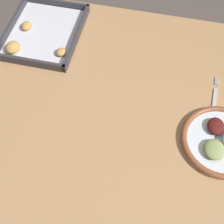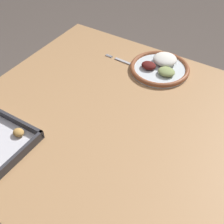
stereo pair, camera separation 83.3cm
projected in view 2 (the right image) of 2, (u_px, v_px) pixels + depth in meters
name	position (u px, v px, depth m)	size (l,w,h in m)	color
ground_plane	(111.00, 213.00, 1.67)	(8.00, 8.00, 0.00)	#564C44
dining_table	(110.00, 134.00, 1.24)	(1.08, 1.04, 0.72)	#AD7F51
dinner_plate	(160.00, 67.00, 1.38)	(0.26, 0.26, 0.05)	silver
fork	(125.00, 62.00, 1.43)	(0.19, 0.02, 0.00)	#B2B2B7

